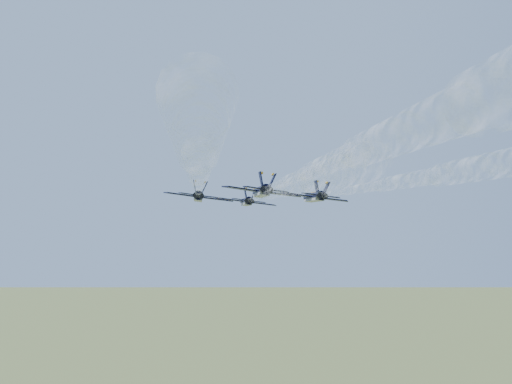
# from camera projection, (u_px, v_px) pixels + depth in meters

# --- Properties ---
(jet_lead) EXTENTS (12.16, 16.29, 3.56)m
(jet_lead) POSITION_uv_depth(u_px,v_px,m) (246.00, 202.00, 117.93)
(jet_lead) COLOR black
(jet_left) EXTENTS (12.16, 16.29, 3.56)m
(jet_left) POSITION_uv_depth(u_px,v_px,m) (199.00, 197.00, 102.30)
(jet_left) COLOR black
(jet_right) EXTENTS (12.16, 16.29, 3.56)m
(jet_right) POSITION_uv_depth(u_px,v_px,m) (314.00, 197.00, 102.99)
(jet_right) COLOR black
(jet_slot) EXTENTS (12.16, 16.29, 3.56)m
(jet_slot) POSITION_uv_depth(u_px,v_px,m) (261.00, 192.00, 89.34)
(jet_slot) COLOR black
(smoke_trail_lead) EXTENTS (20.07, 77.77, 2.74)m
(smoke_trail_lead) POSITION_uv_depth(u_px,v_px,m) (297.00, 168.00, 57.64)
(smoke_trail_lead) COLOR white
(smoke_trail_left) EXTENTS (20.07, 77.77, 2.74)m
(smoke_trail_left) POSITION_uv_depth(u_px,v_px,m) (200.00, 144.00, 42.01)
(smoke_trail_left) COLOR white
(smoke_trail_right) EXTENTS (20.07, 77.77, 2.74)m
(smoke_trail_right) POSITION_uv_depth(u_px,v_px,m) (478.00, 145.00, 42.70)
(smoke_trail_right) COLOR white
(smoke_trail_slot) EXTENTS (20.07, 77.77, 2.74)m
(smoke_trail_slot) POSITION_uv_depth(u_px,v_px,m) (393.00, 104.00, 29.05)
(smoke_trail_slot) COLOR white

